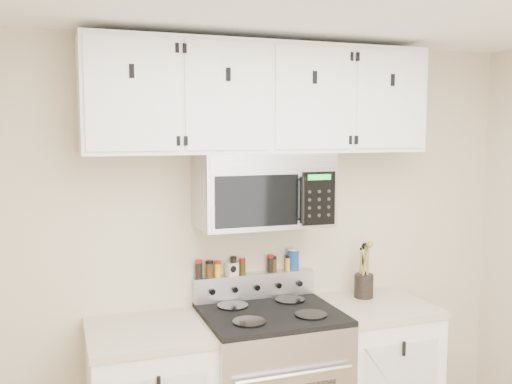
{
  "coord_description": "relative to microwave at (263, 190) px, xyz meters",
  "views": [
    {
      "loc": [
        -1.12,
        -1.51,
        1.96
      ],
      "look_at": [
        -0.08,
        1.45,
        1.63
      ],
      "focal_mm": 40.0,
      "sensor_mm": 36.0,
      "label": 1
    }
  ],
  "objects": [
    {
      "name": "base_cabinet_right",
      "position": [
        0.69,
        -0.1,
        -1.17
      ],
      "size": [
        0.64,
        0.62,
        0.92
      ],
      "color": "white",
      "rests_on": "floor"
    },
    {
      "name": "spice_jar_2",
      "position": [
        -0.23,
        0.16,
        -0.48
      ],
      "size": [
        0.04,
        0.04,
        0.09
      ],
      "color": "yellow",
      "rests_on": "range"
    },
    {
      "name": "spice_jar_3",
      "position": [
        -0.13,
        0.16,
        -0.47
      ],
      "size": [
        0.04,
        0.04,
        0.12
      ],
      "color": "black",
      "rests_on": "range"
    },
    {
      "name": "spice_jar_1",
      "position": [
        -0.28,
        0.16,
        -0.48
      ],
      "size": [
        0.05,
        0.05,
        0.1
      ],
      "color": "#462D10",
      "rests_on": "range"
    },
    {
      "name": "back_wall",
      "position": [
        -0.0,
        0.19,
        -0.38
      ],
      "size": [
        3.5,
        0.01,
        2.5
      ],
      "primitive_type": "cube",
      "color": "beige",
      "rests_on": "floor"
    },
    {
      "name": "spice_jar_5",
      "position": [
        0.1,
        0.16,
        -0.48
      ],
      "size": [
        0.04,
        0.04,
        0.11
      ],
      "color": "black",
      "rests_on": "range"
    },
    {
      "name": "spice_jar_4",
      "position": [
        -0.08,
        0.16,
        -0.48
      ],
      "size": [
        0.04,
        0.04,
        0.1
      ],
      "color": "#3A2A0D",
      "rests_on": "range"
    },
    {
      "name": "spice_jar_6",
      "position": [
        0.13,
        0.16,
        -0.48
      ],
      "size": [
        0.04,
        0.04,
        0.1
      ],
      "color": "#3B230E",
      "rests_on": "range"
    },
    {
      "name": "spice_jar_7",
      "position": [
        0.22,
        0.16,
        -0.48
      ],
      "size": [
        0.04,
        0.04,
        0.1
      ],
      "color": "yellow",
      "rests_on": "range"
    },
    {
      "name": "upper_cabinets",
      "position": [
        -0.0,
        0.03,
        0.52
      ],
      "size": [
        2.0,
        0.35,
        0.62
      ],
      "color": "white",
      "rests_on": "back_wall"
    },
    {
      "name": "utensil_crock",
      "position": [
        0.68,
        0.02,
        -0.62
      ],
      "size": [
        0.12,
        0.12,
        0.35
      ],
      "color": "black",
      "rests_on": "base_cabinet_right"
    },
    {
      "name": "spice_jar_0",
      "position": [
        -0.35,
        0.16,
        -0.47
      ],
      "size": [
        0.05,
        0.05,
        0.11
      ],
      "color": "black",
      "rests_on": "range"
    },
    {
      "name": "salt_canister",
      "position": [
        0.26,
        0.16,
        -0.46
      ],
      "size": [
        0.07,
        0.07,
        0.14
      ],
      "color": "#163F9C",
      "rests_on": "range"
    },
    {
      "name": "kitchen_timer",
      "position": [
        -0.14,
        0.16,
        -0.49
      ],
      "size": [
        0.08,
        0.07,
        0.08
      ],
      "primitive_type": "cube",
      "rotation": [
        0.0,
        0.0,
        0.3
      ],
      "color": "silver",
      "rests_on": "range"
    },
    {
      "name": "microwave",
      "position": [
        0.0,
        0.0,
        0.0
      ],
      "size": [
        0.76,
        0.44,
        0.42
      ],
      "color": "#9E9EA3",
      "rests_on": "back_wall"
    }
  ]
}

